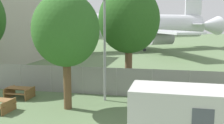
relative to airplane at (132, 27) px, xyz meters
The scene contains 8 objects.
perimeter_fence 31.63m from the airplane, 84.66° to the right, with size 56.07×0.07×2.05m.
airplane is the anchor object (origin of this frame).
portable_cabin 38.81m from the airplane, 79.26° to the right, with size 4.69×2.37×2.46m.
picnic_bench_near_cabin 33.72m from the airplane, 96.25° to the right, with size 1.81×1.41×0.76m.
tree_near_hangar 34.78m from the airplane, 89.13° to the right, with size 4.02×4.02×7.07m.
tree_behind_benches 30.12m from the airplane, 83.11° to the right, with size 4.59×4.59×8.02m.
tree_far_right 29.27m from the airplane, 93.60° to the right, with size 3.72×3.72×6.04m.
light_mast 32.70m from the airplane, 85.84° to the right, with size 0.44×0.44×7.12m.
Camera 1 is at (3.43, -7.15, 5.32)m, focal length 42.00 mm.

